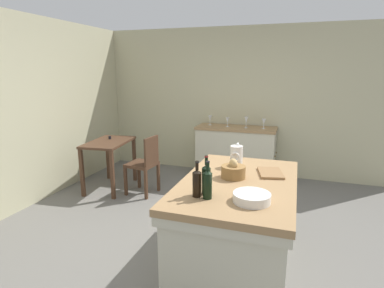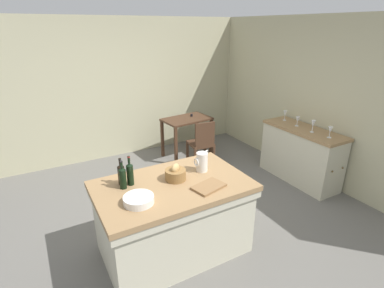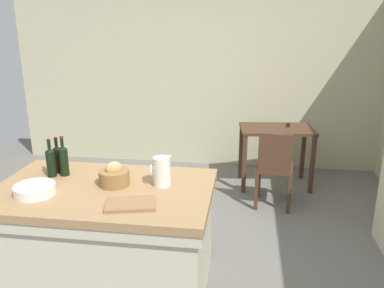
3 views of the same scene
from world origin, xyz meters
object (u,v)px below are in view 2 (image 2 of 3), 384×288
(wash_bowl, at_px, (139,200))
(cutting_board, at_px, (209,187))
(wine_bottle_green, at_px, (123,177))
(bread_basket, at_px, (175,174))
(wine_glass_right, at_px, (285,114))
(wooden_chair, at_px, (202,143))
(wine_glass_far_left, at_px, (330,130))
(island_table, at_px, (173,215))
(wine_bottle_dark, at_px, (130,173))
(wine_glass_middle, at_px, (298,120))
(side_cabinet, at_px, (301,154))
(wine_bottle_amber, at_px, (121,174))
(pitcher, at_px, (202,162))
(writing_desk, at_px, (187,125))
(wine_glass_left, at_px, (313,124))

(wash_bowl, bearing_deg, cutting_board, -6.33)
(wine_bottle_green, bearing_deg, cutting_board, -28.76)
(bread_basket, xyz_separation_m, wine_glass_right, (2.57, 0.93, 0.08))
(wooden_chair, xyz_separation_m, wine_glass_far_left, (1.20, -1.61, 0.53))
(island_table, bearing_deg, wine_bottle_green, 161.29)
(wine_bottle_dark, bearing_deg, wine_glass_middle, 8.87)
(island_table, distance_m, wine_glass_far_left, 2.63)
(side_cabinet, distance_m, wooden_chair, 1.67)
(wine_bottle_dark, relative_size, wine_bottle_amber, 1.09)
(wooden_chair, bearing_deg, wash_bowl, -134.55)
(wash_bowl, relative_size, wine_bottle_amber, 0.98)
(island_table, distance_m, wash_bowl, 0.64)
(wine_glass_middle, bearing_deg, pitcher, -165.43)
(bread_basket, bearing_deg, wine_bottle_green, 169.92)
(wine_bottle_dark, xyz_separation_m, wine_bottle_amber, (-0.08, 0.05, -0.01))
(island_table, distance_m, pitcher, 0.68)
(bread_basket, distance_m, wine_glass_right, 2.73)
(wooden_chair, xyz_separation_m, wine_bottle_amber, (-1.84, -1.41, 0.50))
(pitcher, bearing_deg, cutting_board, -110.47)
(wine_bottle_amber, height_order, wine_glass_far_left, wine_bottle_amber)
(side_cabinet, relative_size, wine_bottle_amber, 4.65)
(side_cabinet, height_order, wooden_chair, same)
(writing_desk, distance_m, wine_bottle_green, 2.89)
(wooden_chair, relative_size, wash_bowl, 3.11)
(wine_bottle_dark, bearing_deg, wash_bowl, -97.35)
(island_table, height_order, wine_bottle_dark, wine_bottle_dark)
(wash_bowl, xyz_separation_m, wine_bottle_amber, (-0.03, 0.43, 0.08))
(side_cabinet, distance_m, wine_glass_left, 0.61)
(bread_basket, bearing_deg, wine_bottle_amber, 160.62)
(wooden_chair, distance_m, bread_basket, 2.11)
(wine_bottle_amber, distance_m, wine_bottle_green, 0.09)
(wine_glass_far_left, bearing_deg, wine_bottle_green, 177.80)
(pitcher, height_order, cutting_board, pitcher)
(wine_bottle_green, relative_size, wine_glass_right, 1.82)
(wine_bottle_dark, bearing_deg, side_cabinet, 5.90)
(cutting_board, bearing_deg, wooden_chair, 60.62)
(side_cabinet, bearing_deg, writing_desk, 122.80)
(pitcher, relative_size, cutting_board, 0.80)
(wine_bottle_dark, bearing_deg, pitcher, -6.68)
(wine_glass_left, bearing_deg, wine_glass_far_left, -85.76)
(wine_bottle_amber, bearing_deg, wooden_chair, 37.37)
(side_cabinet, relative_size, writing_desk, 1.44)
(wine_bottle_green, xyz_separation_m, wine_glass_middle, (3.06, 0.50, 0.02))
(pitcher, xyz_separation_m, wine_bottle_green, (-0.91, 0.06, 0.01))
(bread_basket, distance_m, wine_glass_middle, 2.58)
(island_table, bearing_deg, wine_glass_right, 20.64)
(island_table, xyz_separation_m, bread_basket, (0.07, 0.06, 0.47))
(island_table, height_order, wooden_chair, wooden_chair)
(wine_glass_middle, height_order, wine_glass_right, wine_glass_right)
(side_cabinet, distance_m, writing_desk, 2.15)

